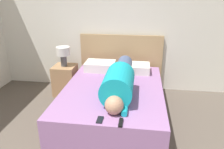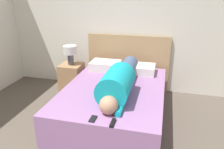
# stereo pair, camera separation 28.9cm
# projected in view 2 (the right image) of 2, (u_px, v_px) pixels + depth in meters

# --- Properties ---
(wall_back) EXTENTS (5.84, 0.06, 2.60)m
(wall_back) POSITION_uv_depth(u_px,v_px,m) (130.00, 19.00, 3.84)
(wall_back) COLOR silver
(wall_back) RESTS_ON ground_plane
(bed) EXTENTS (1.39, 1.93, 0.48)m
(bed) POSITION_uv_depth(u_px,v_px,m) (114.00, 102.00, 3.20)
(bed) COLOR #936699
(bed) RESTS_ON ground_plane
(headboard) EXTENTS (1.51, 0.04, 1.03)m
(headboard) POSITION_uv_depth(u_px,v_px,m) (128.00, 63.00, 4.07)
(headboard) COLOR tan
(headboard) RESTS_ON ground_plane
(nightstand) EXTENTS (0.38, 0.39, 0.53)m
(nightstand) POSITION_uv_depth(u_px,v_px,m) (72.00, 78.00, 4.01)
(nightstand) COLOR #A37A51
(nightstand) RESTS_ON ground_plane
(table_lamp) EXTENTS (0.23, 0.23, 0.34)m
(table_lamp) POSITION_uv_depth(u_px,v_px,m) (70.00, 52.00, 3.83)
(table_lamp) COLOR #4C4C51
(table_lamp) RESTS_ON nightstand
(person_lying) EXTENTS (0.39, 1.60, 0.39)m
(person_lying) POSITION_uv_depth(u_px,v_px,m) (120.00, 80.00, 2.92)
(person_lying) COLOR tan
(person_lying) RESTS_ON bed
(pillow_near_headboard) EXTENTS (0.50, 0.36, 0.15)m
(pillow_near_headboard) POSITION_uv_depth(u_px,v_px,m) (106.00, 66.00, 3.77)
(pillow_near_headboard) COLOR silver
(pillow_near_headboard) RESTS_ON bed
(pillow_second) EXTENTS (0.47, 0.36, 0.14)m
(pillow_second) POSITION_uv_depth(u_px,v_px,m) (140.00, 69.00, 3.63)
(pillow_second) COLOR silver
(pillow_second) RESTS_ON bed
(tv_remote) EXTENTS (0.04, 0.15, 0.02)m
(tv_remote) POSITION_uv_depth(u_px,v_px,m) (113.00, 123.00, 2.26)
(tv_remote) COLOR black
(tv_remote) RESTS_ON bed
(cell_phone) EXTENTS (0.06, 0.13, 0.01)m
(cell_phone) POSITION_uv_depth(u_px,v_px,m) (93.00, 119.00, 2.34)
(cell_phone) COLOR black
(cell_phone) RESTS_ON bed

